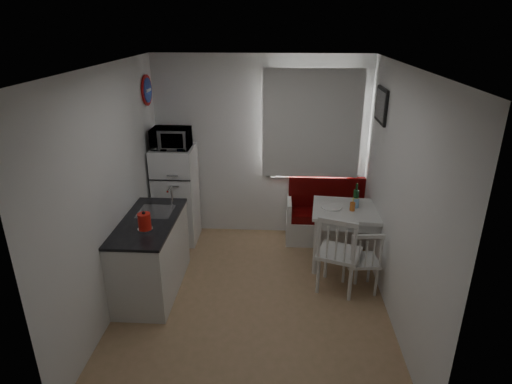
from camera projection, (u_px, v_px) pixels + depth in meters
floor at (253, 299)px, 4.95m from camera, size 3.00×3.50×0.02m
ceiling at (252, 66)px, 3.98m from camera, size 3.00×3.50×0.02m
wall_back at (261, 148)px, 6.09m from camera, size 3.00×0.02×2.60m
wall_front at (236, 295)px, 2.85m from camera, size 3.00×0.02×2.60m
wall_left at (112, 192)px, 4.55m from camera, size 0.02×3.50×2.60m
wall_right at (398, 198)px, 4.39m from camera, size 0.02×3.50×2.60m
window at (311, 127)px, 5.90m from camera, size 1.22×0.06×1.47m
curtain at (312, 125)px, 5.82m from camera, size 1.35×0.02×1.50m
kitchen_counter at (152, 255)px, 4.99m from camera, size 0.62×1.32×1.16m
wall_sign at (147, 90)px, 5.57m from camera, size 0.03×0.40×0.40m
picture_frame at (381, 105)px, 5.12m from camera, size 0.04×0.52×0.42m
bench at (330, 221)px, 6.18m from camera, size 1.28×0.49×0.91m
dining_table at (355, 215)px, 5.40m from camera, size 1.13×0.84×0.79m
chair_left at (341, 247)px, 4.83m from camera, size 0.59×0.59×0.53m
chair_right at (363, 256)px, 4.87m from camera, size 0.41×0.40×0.44m
fridge at (176, 195)px, 6.05m from camera, size 0.56×0.56×1.40m
microwave at (171, 138)px, 5.69m from camera, size 0.50×0.34×0.28m
kettle at (145, 222)px, 4.55m from camera, size 0.16×0.16×0.22m
wine_bottle at (356, 195)px, 5.41m from camera, size 0.08×0.08×0.30m
drinking_glass_orange at (352, 207)px, 5.31m from camera, size 0.06×0.06×0.11m
drinking_glass_blue at (356, 203)px, 5.39m from camera, size 0.07×0.07×0.11m
plate at (331, 207)px, 5.40m from camera, size 0.26×0.26×0.02m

